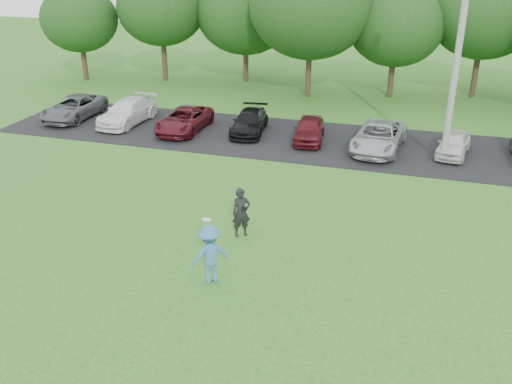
% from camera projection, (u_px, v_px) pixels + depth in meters
% --- Properties ---
extents(ground, '(100.00, 100.00, 0.00)m').
position_uv_depth(ground, '(222.00, 278.00, 16.83)').
color(ground, '#25671D').
rests_on(ground, ground).
extents(parking_lot, '(32.00, 6.50, 0.03)m').
position_uv_depth(parking_lot, '(311.00, 141.00, 28.20)').
color(parking_lot, black).
rests_on(parking_lot, ground).
extents(utility_pole, '(0.28, 0.28, 9.94)m').
position_uv_depth(utility_pole, '(458.00, 50.00, 23.50)').
color(utility_pole, gray).
rests_on(utility_pole, ground).
extents(frisbee_player, '(1.33, 1.26, 2.14)m').
position_uv_depth(frisbee_player, '(210.00, 254.00, 16.33)').
color(frisbee_player, teal).
rests_on(frisbee_player, ground).
extents(camera_bystander, '(0.75, 0.69, 1.71)m').
position_uv_depth(camera_bystander, '(241.00, 213.00, 18.92)').
color(camera_bystander, black).
rests_on(camera_bystander, ground).
extents(parked_cars, '(28.45, 5.08, 1.26)m').
position_uv_depth(parked_cars, '(281.00, 127.00, 28.31)').
color(parked_cars, '#585B5F').
rests_on(parked_cars, parking_lot).
extents(tree_row, '(42.39, 9.85, 8.64)m').
position_uv_depth(tree_row, '(372.00, 16.00, 34.34)').
color(tree_row, '#38281C').
rests_on(tree_row, ground).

